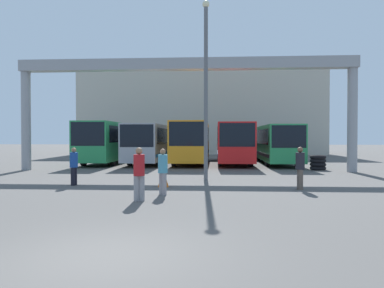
{
  "coord_description": "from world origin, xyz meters",
  "views": [
    {
      "loc": [
        2.02,
        -6.51,
        2.16
      ],
      "look_at": [
        0.37,
        18.59,
        1.69
      ],
      "focal_mm": 35.0,
      "sensor_mm": 36.0,
      "label": 1
    }
  ],
  "objects_px": {
    "pedestrian_mid_left": "(74,165)",
    "traffic_cone": "(163,178)",
    "pedestrian_far_center": "(300,167)",
    "tire_stack": "(318,163)",
    "lamp_post": "(206,83)",
    "bus_slot_0": "(109,140)",
    "bus_slot_3": "(233,141)",
    "pedestrian_near_left": "(163,170)",
    "bus_slot_4": "(276,142)",
    "bus_slot_1": "(152,141)",
    "bus_slot_2": "(192,140)",
    "pedestrian_mid_right": "(139,173)"
  },
  "relations": [
    {
      "from": "pedestrian_mid_right",
      "to": "pedestrian_near_left",
      "type": "bearing_deg",
      "value": 54.69
    },
    {
      "from": "pedestrian_mid_left",
      "to": "bus_slot_2",
      "type": "bearing_deg",
      "value": -3.5
    },
    {
      "from": "bus_slot_2",
      "to": "pedestrian_near_left",
      "type": "xyz_separation_m",
      "value": [
        0.02,
        -16.57,
        -0.98
      ]
    },
    {
      "from": "bus_slot_1",
      "to": "pedestrian_mid_right",
      "type": "distance_m",
      "value": 18.95
    },
    {
      "from": "tire_stack",
      "to": "pedestrian_near_left",
      "type": "bearing_deg",
      "value": -127.84
    },
    {
      "from": "bus_slot_0",
      "to": "bus_slot_2",
      "type": "distance_m",
      "value": 6.81
    },
    {
      "from": "pedestrian_mid_left",
      "to": "lamp_post",
      "type": "bearing_deg",
      "value": -53.57
    },
    {
      "from": "bus_slot_0",
      "to": "lamp_post",
      "type": "relative_size",
      "value": 1.16
    },
    {
      "from": "pedestrian_mid_left",
      "to": "traffic_cone",
      "type": "xyz_separation_m",
      "value": [
        4.06,
        -0.27,
        -0.52
      ]
    },
    {
      "from": "bus_slot_4",
      "to": "bus_slot_3",
      "type": "bearing_deg",
      "value": -178.87
    },
    {
      "from": "bus_slot_3",
      "to": "pedestrian_mid_left",
      "type": "bearing_deg",
      "value": -118.46
    },
    {
      "from": "bus_slot_1",
      "to": "bus_slot_2",
      "type": "distance_m",
      "value": 3.48
    },
    {
      "from": "lamp_post",
      "to": "pedestrian_mid_left",
      "type": "bearing_deg",
      "value": -157.18
    },
    {
      "from": "bus_slot_1",
      "to": "pedestrian_mid_right",
      "type": "relative_size",
      "value": 6.71
    },
    {
      "from": "bus_slot_2",
      "to": "traffic_cone",
      "type": "bearing_deg",
      "value": -91.1
    },
    {
      "from": "pedestrian_near_left",
      "to": "bus_slot_1",
      "type": "bearing_deg",
      "value": -32.01
    },
    {
      "from": "pedestrian_mid_left",
      "to": "traffic_cone",
      "type": "bearing_deg",
      "value": -80.21
    },
    {
      "from": "bus_slot_1",
      "to": "bus_slot_4",
      "type": "xyz_separation_m",
      "value": [
        10.21,
        -0.5,
        -0.05
      ]
    },
    {
      "from": "bus_slot_3",
      "to": "bus_slot_4",
      "type": "relative_size",
      "value": 0.99
    },
    {
      "from": "bus_slot_3",
      "to": "bus_slot_0",
      "type": "bearing_deg",
      "value": -178.49
    },
    {
      "from": "bus_slot_1",
      "to": "pedestrian_mid_right",
      "type": "xyz_separation_m",
      "value": [
        2.82,
        -18.72,
        -0.84
      ]
    },
    {
      "from": "bus_slot_0",
      "to": "pedestrian_mid_right",
      "type": "relative_size",
      "value": 5.79
    },
    {
      "from": "bus_slot_3",
      "to": "pedestrian_near_left",
      "type": "distance_m",
      "value": 17.11
    },
    {
      "from": "tire_stack",
      "to": "lamp_post",
      "type": "height_order",
      "value": "lamp_post"
    },
    {
      "from": "traffic_cone",
      "to": "tire_stack",
      "type": "distance_m",
      "value": 12.64
    },
    {
      "from": "tire_stack",
      "to": "pedestrian_mid_right",
      "type": "bearing_deg",
      "value": -126.41
    },
    {
      "from": "pedestrian_near_left",
      "to": "tire_stack",
      "type": "height_order",
      "value": "pedestrian_near_left"
    },
    {
      "from": "pedestrian_far_center",
      "to": "tire_stack",
      "type": "distance_m",
      "value": 9.98
    },
    {
      "from": "pedestrian_mid_right",
      "to": "traffic_cone",
      "type": "relative_size",
      "value": 2.43
    },
    {
      "from": "bus_slot_0",
      "to": "pedestrian_far_center",
      "type": "relative_size",
      "value": 5.95
    },
    {
      "from": "bus_slot_0",
      "to": "bus_slot_4",
      "type": "xyz_separation_m",
      "value": [
        13.61,
        0.34,
        -0.14
      ]
    },
    {
      "from": "bus_slot_4",
      "to": "pedestrian_near_left",
      "type": "xyz_separation_m",
      "value": [
        -6.79,
        -16.81,
        -0.84
      ]
    },
    {
      "from": "pedestrian_near_left",
      "to": "lamp_post",
      "type": "height_order",
      "value": "lamp_post"
    },
    {
      "from": "tire_stack",
      "to": "traffic_cone",
      "type": "bearing_deg",
      "value": -134.99
    },
    {
      "from": "bus_slot_1",
      "to": "pedestrian_near_left",
      "type": "xyz_separation_m",
      "value": [
        3.42,
        -17.31,
        -0.89
      ]
    },
    {
      "from": "bus_slot_1",
      "to": "pedestrian_far_center",
      "type": "height_order",
      "value": "bus_slot_1"
    },
    {
      "from": "traffic_cone",
      "to": "tire_stack",
      "type": "relative_size",
      "value": 0.71
    },
    {
      "from": "pedestrian_mid_left",
      "to": "pedestrian_far_center",
      "type": "xyz_separation_m",
      "value": [
        9.77,
        -0.77,
        0.04
      ]
    },
    {
      "from": "tire_stack",
      "to": "bus_slot_4",
      "type": "bearing_deg",
      "value": 108.09
    },
    {
      "from": "bus_slot_1",
      "to": "pedestrian_mid_right",
      "type": "height_order",
      "value": "bus_slot_1"
    },
    {
      "from": "bus_slot_2",
      "to": "bus_slot_3",
      "type": "bearing_deg",
      "value": 2.97
    },
    {
      "from": "bus_slot_2",
      "to": "lamp_post",
      "type": "distance_m",
      "value": 12.12
    },
    {
      "from": "bus_slot_2",
      "to": "pedestrian_mid_left",
      "type": "distance_m",
      "value": 14.8
    },
    {
      "from": "bus_slot_0",
      "to": "bus_slot_2",
      "type": "relative_size",
      "value": 0.98
    },
    {
      "from": "bus_slot_0",
      "to": "bus_slot_3",
      "type": "xyz_separation_m",
      "value": [
        10.21,
        0.27,
        -0.05
      ]
    },
    {
      "from": "bus_slot_0",
      "to": "bus_slot_4",
      "type": "bearing_deg",
      "value": 1.41
    },
    {
      "from": "pedestrian_near_left",
      "to": "traffic_cone",
      "type": "bearing_deg",
      "value": -35.54
    },
    {
      "from": "bus_slot_3",
      "to": "bus_slot_1",
      "type": "bearing_deg",
      "value": 175.26
    },
    {
      "from": "pedestrian_near_left",
      "to": "pedestrian_far_center",
      "type": "relative_size",
      "value": 0.98
    },
    {
      "from": "bus_slot_0",
      "to": "bus_slot_3",
      "type": "height_order",
      "value": "bus_slot_0"
    }
  ]
}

